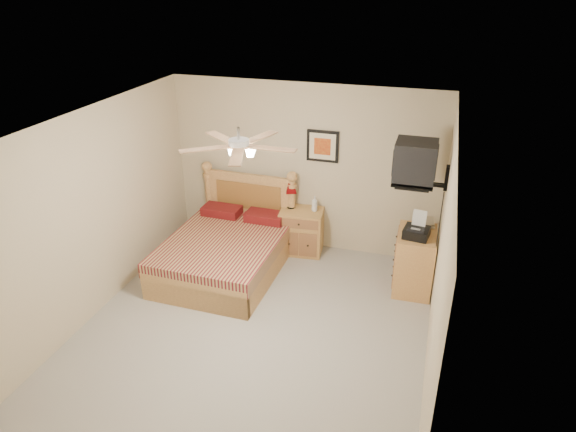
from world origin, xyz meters
name	(u,v)px	position (x,y,z in m)	size (l,w,h in m)	color
floor	(253,330)	(0.00, 0.00, 0.00)	(4.50, 4.50, 0.00)	gray
ceiling	(246,126)	(0.00, 0.00, 2.50)	(4.00, 4.50, 0.04)	white
wall_back	(304,168)	(0.00, 2.25, 1.25)	(4.00, 0.04, 2.50)	#C1B08E
wall_front	(138,381)	(0.00, -2.25, 1.25)	(4.00, 0.04, 2.50)	#C1B08E
wall_left	(93,215)	(-2.00, 0.00, 1.25)	(0.04, 4.50, 2.50)	#C1B08E
wall_right	(440,266)	(2.00, 0.00, 1.25)	(0.04, 4.50, 2.50)	#C1B08E
bed	(223,232)	(-0.84, 1.12, 0.63)	(1.47, 1.93, 1.25)	#A07043
nightstand	(301,231)	(0.03, 2.00, 0.34)	(0.62, 0.47, 0.68)	#A47832
table_lamp	(291,195)	(-0.15, 2.07, 0.87)	(0.21, 0.21, 0.40)	#5F0003
lotion_bottle	(315,204)	(0.21, 2.06, 0.79)	(0.09, 0.09, 0.23)	silver
framed_picture	(323,146)	(0.27, 2.23, 1.62)	(0.46, 0.04, 0.46)	black
dresser	(414,261)	(1.73, 1.48, 0.41)	(0.49, 0.70, 0.83)	#B36B3E
fax_machine	(417,225)	(1.71, 1.37, 0.99)	(0.31, 0.33, 0.33)	black
magazine_lower	(417,223)	(1.70, 1.76, 0.84)	(0.22, 0.29, 0.03)	beige
magazine_upper	(418,220)	(1.71, 1.78, 0.86)	(0.20, 0.28, 0.02)	gray
wall_tv	(428,165)	(1.75, 1.34, 1.81)	(0.56, 0.46, 0.58)	black
ceiling_fan	(239,145)	(0.00, -0.20, 2.36)	(1.14, 1.14, 0.28)	white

